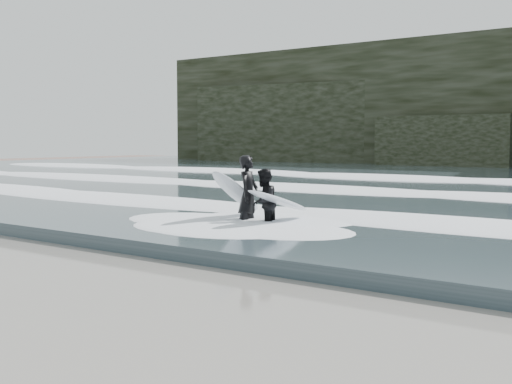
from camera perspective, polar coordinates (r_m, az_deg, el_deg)
ground at (r=10.45m, az=-21.68°, el=-7.90°), size 120.00×120.00×0.00m
sea at (r=35.55m, az=21.81°, el=1.00°), size 90.00×52.00×0.30m
foam_near at (r=16.91m, az=4.96°, el=-1.51°), size 60.00×3.20×0.20m
foam_mid at (r=23.17m, az=13.92°, el=0.08°), size 60.00×4.00×0.24m
foam_far at (r=31.67m, az=20.05°, el=1.18°), size 60.00×4.80×0.30m
surfer_left at (r=15.18m, az=-0.94°, el=-0.17°), size 1.17×2.15×1.85m
surfer_right at (r=14.73m, az=0.94°, el=-0.90°), size 1.16×2.20×1.55m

